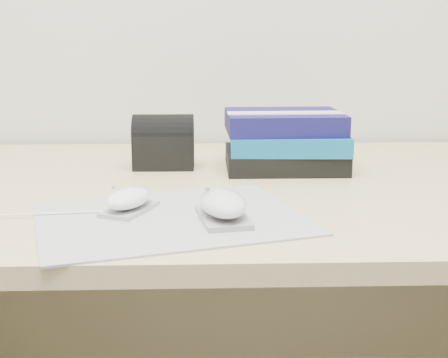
{
  "coord_description": "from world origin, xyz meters",
  "views": [
    {
      "loc": [
        -0.15,
        0.5,
        0.99
      ],
      "look_at": [
        -0.12,
        1.44,
        0.77
      ],
      "focal_mm": 50.0,
      "sensor_mm": 36.0,
      "label": 1
    }
  ],
  "objects_px": {
    "desk": "(279,290)",
    "mouse_front": "(223,205)",
    "mouse_rear": "(129,200)",
    "book_stack": "(285,141)",
    "pouch": "(164,142)"
  },
  "relations": [
    {
      "from": "book_stack",
      "to": "pouch",
      "type": "distance_m",
      "value": 0.24
    },
    {
      "from": "mouse_front",
      "to": "book_stack",
      "type": "height_order",
      "value": "book_stack"
    },
    {
      "from": "mouse_front",
      "to": "desk",
      "type": "bearing_deg",
      "value": 68.08
    },
    {
      "from": "desk",
      "to": "mouse_front",
      "type": "xyz_separation_m",
      "value": [
        -0.12,
        -0.3,
        0.26
      ]
    },
    {
      "from": "desk",
      "to": "mouse_front",
      "type": "distance_m",
      "value": 0.41
    },
    {
      "from": "book_stack",
      "to": "pouch",
      "type": "xyz_separation_m",
      "value": [
        -0.24,
        0.02,
        -0.0
      ]
    },
    {
      "from": "pouch",
      "to": "desk",
      "type": "bearing_deg",
      "value": -16.89
    },
    {
      "from": "mouse_rear",
      "to": "book_stack",
      "type": "xyz_separation_m",
      "value": [
        0.27,
        0.3,
        0.03
      ]
    },
    {
      "from": "mouse_front",
      "to": "mouse_rear",
      "type": "bearing_deg",
      "value": 161.23
    },
    {
      "from": "desk",
      "to": "mouse_rear",
      "type": "relative_size",
      "value": 14.82
    },
    {
      "from": "mouse_front",
      "to": "pouch",
      "type": "bearing_deg",
      "value": 106.0
    },
    {
      "from": "book_stack",
      "to": "pouch",
      "type": "bearing_deg",
      "value": 175.79
    },
    {
      "from": "desk",
      "to": "mouse_rear",
      "type": "height_order",
      "value": "mouse_rear"
    },
    {
      "from": "desk",
      "to": "book_stack",
      "type": "distance_m",
      "value": 0.29
    },
    {
      "from": "book_stack",
      "to": "mouse_front",
      "type": "bearing_deg",
      "value": -110.72
    }
  ]
}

